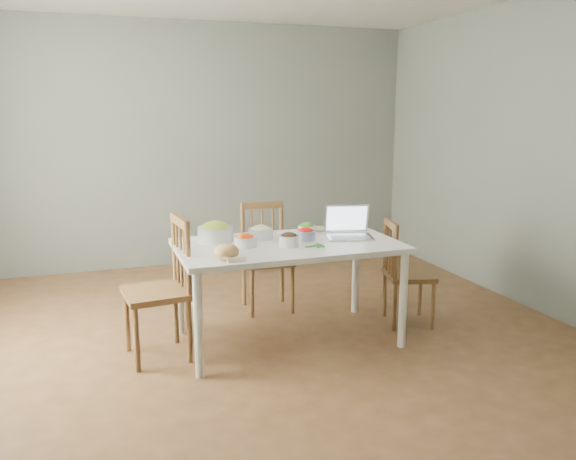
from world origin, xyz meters
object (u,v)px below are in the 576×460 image
object	(u,v)px
chair_right	(409,272)
bread_boule	(227,252)
dining_table	(288,292)
chair_far	(267,258)
chair_left	(156,289)
bowl_squash	(215,232)
laptop	(350,223)

from	to	relation	value
chair_right	bread_boule	bearing A→B (deg)	116.31
dining_table	chair_far	size ratio (longest dim) A/B	1.75
chair_far	bread_boule	bearing A→B (deg)	-116.89
chair_far	chair_left	size ratio (longest dim) A/B	0.93
bowl_squash	laptop	bearing A→B (deg)	-12.20
dining_table	bowl_squash	distance (m)	0.72
bread_boule	bowl_squash	xyz separation A→B (m)	(0.04, 0.54, 0.02)
chair_left	laptop	bearing A→B (deg)	83.60
bowl_squash	laptop	size ratio (longest dim) A/B	0.76
chair_left	bowl_squash	xyz separation A→B (m)	(0.48, 0.20, 0.34)
chair_far	chair_right	world-z (taller)	chair_far
chair_left	chair_right	world-z (taller)	chair_left
chair_left	bowl_squash	distance (m)	0.62
dining_table	bowl_squash	world-z (taller)	bowl_squash
chair_right	bread_boule	distance (m)	1.69
chair_right	bowl_squash	bearing A→B (deg)	97.07
laptop	dining_table	bearing A→B (deg)	-165.39
bread_boule	laptop	size ratio (longest dim) A/B	0.48
chair_left	chair_right	xyz separation A→B (m)	(2.05, -0.00, -0.07)
dining_table	laptop	xyz separation A→B (m)	(0.51, -0.00, 0.51)
chair_left	chair_right	size ratio (longest dim) A/B	1.16
chair_far	bread_boule	distance (m)	1.26
chair_far	dining_table	bearing A→B (deg)	-91.48
chair_left	bowl_squash	world-z (taller)	chair_left
dining_table	chair_left	world-z (taller)	chair_left
bread_boule	bowl_squash	world-z (taller)	bowl_squash
chair_right	dining_table	bearing A→B (deg)	105.32
chair_far	bowl_squash	world-z (taller)	chair_far
dining_table	bowl_squash	bearing A→B (deg)	156.63
bread_boule	chair_right	bearing A→B (deg)	12.03
dining_table	chair_far	world-z (taller)	chair_far
chair_left	laptop	world-z (taller)	same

